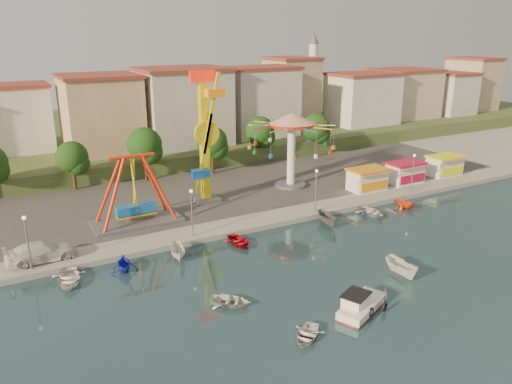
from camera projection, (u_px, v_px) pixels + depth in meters
ground at (326, 274)px, 46.56m from camera, size 200.00×200.00×0.00m
quay_deck at (137, 144)px, 98.03m from camera, size 200.00×100.00×0.60m
asphalt_pad at (200, 185)px, 71.32m from camera, size 90.00×28.00×0.01m
hill_terrace at (129, 133)px, 101.81m from camera, size 200.00×60.00×3.00m
pirate_ship_ride at (135, 191)px, 56.19m from camera, size 10.00×5.00×8.00m
kamikaze_tower at (206, 141)px, 61.85m from camera, size 3.82×3.10×16.50m
wave_swinger at (292, 133)px, 68.27m from camera, size 11.60×11.60×10.40m
booth_left at (367, 179)px, 68.42m from camera, size 5.40×3.78×3.08m
booth_mid at (405, 172)px, 71.67m from camera, size 5.40×3.78×3.08m
booth_right at (445, 165)px, 75.41m from camera, size 5.40×3.78×3.08m
lamp_post_0 at (28, 244)px, 45.35m from camera, size 0.14×0.14×5.00m
lamp_post_1 at (192, 214)px, 52.73m from camera, size 0.14×0.14×5.00m
lamp_post_2 at (316, 192)px, 60.10m from camera, size 0.14×0.14×5.00m
lamp_post_3 at (413, 174)px, 67.47m from camera, size 0.14×0.14×5.00m
tree_1 at (72, 157)px, 67.71m from camera, size 4.35×4.35×6.80m
tree_2 at (144, 145)px, 71.74m from camera, size 5.02×5.02×7.85m
tree_3 at (212, 142)px, 75.26m from camera, size 4.68×4.68×7.32m
tree_4 at (260, 131)px, 82.29m from camera, size 4.86×4.86×7.60m
tree_5 at (316, 128)px, 85.40m from camera, size 4.83×4.83×7.54m
building_1 at (17, 127)px, 77.19m from camera, size 12.33×9.01×8.63m
building_2 at (102, 112)px, 83.33m from camera, size 11.95×9.28×11.23m
building_3 at (186, 114)px, 87.37m from camera, size 12.59×10.50×9.20m
building_4 at (245, 106)px, 96.39m from camera, size 10.75×9.23×9.24m
building_5 at (308, 98)px, 100.66m from camera, size 12.77×10.96×11.21m
building_6 at (358, 92)px, 104.61m from camera, size 8.23×8.98×12.36m
building_7 at (384, 95)px, 114.74m from camera, size 11.59×10.93×8.76m
building_8 at (450, 86)px, 115.14m from camera, size 12.84×9.28×12.58m
building_9 at (478, 89)px, 124.18m from camera, size 12.95×9.17×9.21m
minaret at (313, 76)px, 104.16m from camera, size 2.80×2.80×18.00m
cabin_motorboat at (361, 306)px, 40.19m from camera, size 5.63×4.00×1.86m
rowboat_a at (230, 301)px, 41.20m from camera, size 4.23×4.19×0.72m
rowboat_b at (306, 335)px, 36.69m from camera, size 4.03×3.88×0.68m
skiff at (401, 268)px, 45.96m from camera, size 1.86×4.16×1.56m
van at (41, 252)px, 47.57m from camera, size 6.54×2.95×1.86m
moored_boat_0 at (69, 278)px, 44.77m from camera, size 3.69×4.67×0.87m
moored_boat_1 at (124, 263)px, 46.96m from camera, size 3.03×3.36×1.56m
moored_boat_2 at (178, 252)px, 49.48m from camera, size 2.14×3.80×1.39m
moored_boat_3 at (239, 241)px, 52.72m from camera, size 2.77×3.82×0.78m
moored_boat_5 at (328, 219)px, 57.94m from camera, size 2.02×4.03×1.49m
moored_boat_6 at (372, 212)px, 61.13m from camera, size 2.90×4.04×0.83m
moored_boat_7 at (404, 202)px, 63.50m from camera, size 3.37×3.64×1.58m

